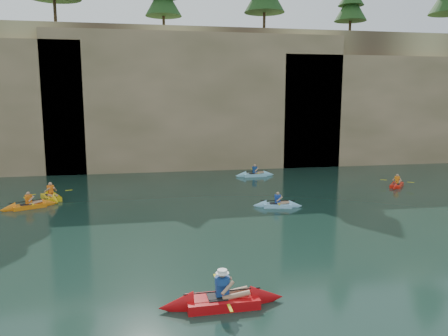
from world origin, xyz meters
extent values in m
plane|color=black|center=(0.00, 0.00, 0.00)|extent=(160.00, 160.00, 0.00)
cube|color=tan|center=(0.00, 30.00, 6.00)|extent=(70.00, 16.00, 12.00)
cube|color=tan|center=(2.00, 22.60, 5.70)|extent=(24.00, 2.40, 11.40)
cube|color=tan|center=(22.00, 22.60, 4.92)|extent=(26.00, 2.40, 9.84)
cube|color=black|center=(-4.00, 21.95, 1.60)|extent=(3.50, 1.00, 3.20)
cube|color=black|center=(10.00, 21.95, 2.25)|extent=(5.00, 1.00, 4.50)
cube|color=red|center=(-0.61, -1.82, 0.16)|extent=(2.86, 0.93, 0.32)
cone|color=red|center=(0.73, -1.79, 0.16)|extent=(1.02, 0.87, 0.85)
cone|color=red|center=(-1.95, -1.84, 0.16)|extent=(1.02, 0.87, 0.85)
cube|color=black|center=(-0.76, -1.82, 0.29)|extent=(0.56, 0.54, 0.04)
cube|color=navy|center=(-0.61, -1.82, 0.61)|extent=(0.37, 0.24, 0.54)
sphere|color=tan|center=(-0.61, -1.82, 1.00)|extent=(0.23, 0.23, 0.23)
cylinder|color=black|center=(-0.61, -1.82, 0.46)|extent=(2.27, 0.07, 0.04)
cube|color=yellow|center=(-0.63, -0.78, 0.46)|extent=(0.09, 0.42, 0.02)
cube|color=yellow|center=(-0.59, -2.85, 0.46)|extent=(0.09, 0.42, 0.02)
cylinder|color=white|center=(-0.61, -1.82, 1.04)|extent=(0.39, 0.39, 0.11)
cube|color=orange|center=(-8.88, 11.22, 0.13)|extent=(2.39, 1.64, 0.25)
cone|color=orange|center=(-7.90, 11.69, 0.13)|extent=(1.03, 0.97, 0.69)
cone|color=orange|center=(-9.86, 10.75, 0.13)|extent=(1.03, 0.97, 0.69)
cube|color=black|center=(-9.02, 11.16, 0.22)|extent=(0.68, 0.63, 0.04)
cube|color=orange|center=(-8.88, 11.22, 0.49)|extent=(0.37, 0.32, 0.46)
sphere|color=tan|center=(-8.88, 11.22, 0.82)|extent=(0.19, 0.19, 0.19)
cylinder|color=black|center=(-8.88, 11.22, 0.39)|extent=(1.85, 0.91, 0.04)
cube|color=yellow|center=(-9.28, 12.05, 0.39)|extent=(0.25, 0.41, 0.02)
cube|color=yellow|center=(-8.48, 10.40, 0.39)|extent=(0.25, 0.41, 0.02)
cube|color=#98D7FF|center=(4.48, 8.89, 0.12)|extent=(2.19, 1.12, 0.24)
cone|color=#98D7FF|center=(5.44, 8.67, 0.12)|extent=(0.86, 0.80, 0.65)
cone|color=#98D7FF|center=(3.52, 9.11, 0.12)|extent=(0.86, 0.80, 0.65)
cube|color=black|center=(4.33, 8.92, 0.21)|extent=(0.63, 0.52, 0.04)
cube|color=#1B3C98|center=(4.48, 8.89, 0.46)|extent=(0.33, 0.25, 0.43)
sphere|color=tan|center=(4.48, 8.89, 0.77)|extent=(0.18, 0.18, 0.18)
cylinder|color=black|center=(4.48, 8.89, 0.38)|extent=(1.87, 0.46, 0.04)
cube|color=yellow|center=(4.67, 9.73, 0.38)|extent=(0.17, 0.43, 0.02)
cube|color=yellow|center=(4.29, 8.05, 0.38)|extent=(0.17, 0.43, 0.02)
cube|color=red|center=(14.09, 12.73, 0.12)|extent=(1.97, 2.15, 0.24)
cone|color=red|center=(14.78, 13.53, 0.12)|extent=(1.01, 1.02, 0.65)
cone|color=red|center=(13.41, 11.92, 0.12)|extent=(1.01, 1.02, 0.65)
cube|color=black|center=(14.00, 12.62, 0.21)|extent=(0.67, 0.68, 0.04)
cube|color=orange|center=(14.09, 12.73, 0.46)|extent=(0.34, 0.35, 0.43)
sphere|color=tan|center=(14.09, 12.73, 0.77)|extent=(0.18, 0.18, 0.18)
cylinder|color=black|center=(14.09, 12.73, 0.38)|extent=(1.27, 1.48, 0.04)
cube|color=yellow|center=(13.44, 13.29, 0.38)|extent=(0.37, 0.33, 0.02)
cube|color=yellow|center=(14.75, 12.17, 0.38)|extent=(0.37, 0.33, 0.02)
cube|color=yellow|center=(-8.10, 13.14, 0.14)|extent=(1.72, 2.53, 0.28)
cone|color=yellow|center=(-7.63, 12.10, 0.14)|extent=(1.06, 1.09, 0.78)
cone|color=yellow|center=(-8.56, 14.18, 0.14)|extent=(1.06, 1.09, 0.78)
cube|color=black|center=(-8.16, 13.28, 0.25)|extent=(0.67, 0.70, 0.04)
cube|color=orange|center=(-8.10, 13.14, 0.56)|extent=(0.35, 0.42, 0.52)
sphere|color=tan|center=(-8.10, 13.14, 0.93)|extent=(0.22, 0.22, 0.22)
cylinder|color=black|center=(-8.10, 13.14, 0.42)|extent=(0.97, 2.11, 0.04)
cube|color=yellow|center=(-7.14, 13.57, 0.42)|extent=(0.42, 0.24, 0.02)
cube|color=yellow|center=(-9.05, 12.71, 0.42)|extent=(0.42, 0.24, 0.02)
cube|color=#8DD1EC|center=(5.64, 18.20, 0.13)|extent=(2.36, 0.76, 0.26)
cone|color=#8DD1EC|center=(6.74, 18.22, 0.13)|extent=(0.84, 0.71, 0.70)
cone|color=#8DD1EC|center=(4.53, 18.18, 0.13)|extent=(0.84, 0.71, 0.70)
cube|color=black|center=(5.49, 18.20, 0.23)|extent=(0.56, 0.45, 0.04)
cube|color=navy|center=(5.64, 18.20, 0.50)|extent=(0.32, 0.21, 0.47)
sphere|color=tan|center=(5.64, 18.20, 0.84)|extent=(0.20, 0.20, 0.20)
cylinder|color=black|center=(5.64, 18.20, 0.40)|extent=(2.07, 0.07, 0.04)
cube|color=yellow|center=(5.62, 19.14, 0.40)|extent=(0.09, 0.42, 0.02)
cube|color=yellow|center=(5.65, 17.26, 0.40)|extent=(0.09, 0.42, 0.02)
camera|label=1|loc=(-2.77, -13.43, 6.00)|focal=35.00mm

